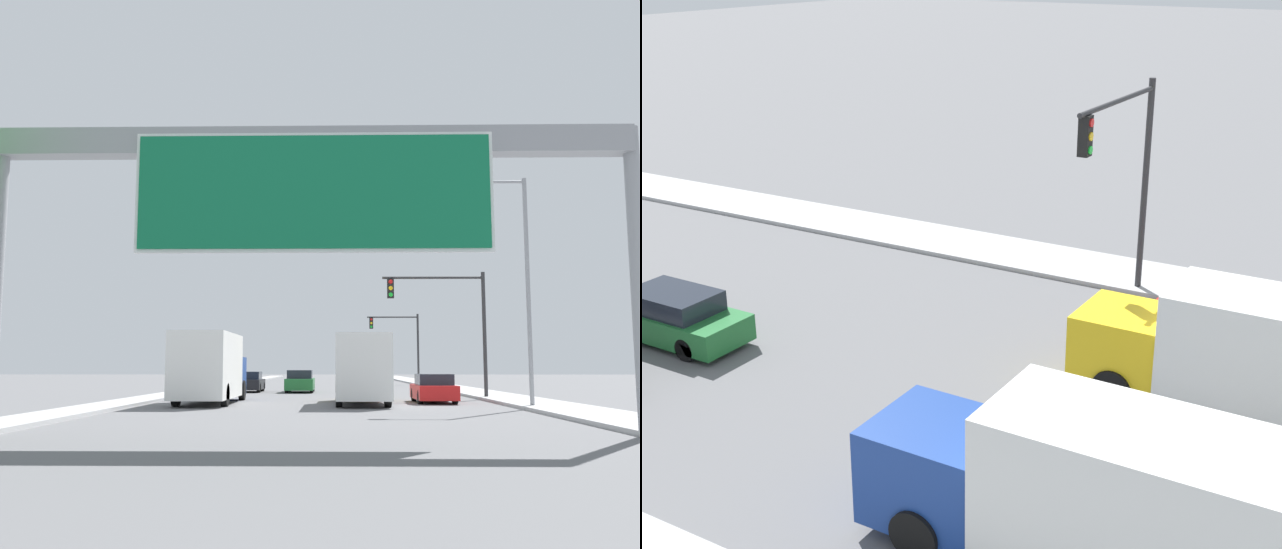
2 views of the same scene
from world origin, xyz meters
The scene contains 6 objects.
sidewalk_right centered at (9.50, 60.00, 0.07)m, with size 3.00×120.00×0.15m.
car_mid_left centered at (5.25, 34.41, 0.65)m, with size 1.81×4.24×1.36m.
car_mid_right centered at (-1.75, 47.97, 0.69)m, with size 1.83×4.72×1.46m.
truck_box_primary centered at (1.75, 32.77, 1.59)m, with size 2.34×7.85×3.11m.
truck_box_secondary centered at (-5.25, 33.38, 1.64)m, with size 2.39×8.76×3.21m.
traffic_light_near_intersection centered at (6.80, 38.00, 4.60)m, with size 5.48×0.32×6.74m.
Camera 2 is at (-17.37, 29.33, 10.38)m, focal length 50.00 mm.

